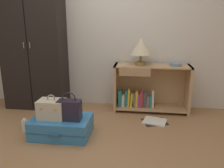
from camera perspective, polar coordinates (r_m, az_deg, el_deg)
The scene contains 11 objects.
ground_plane at distance 2.81m, azimuth -7.55°, elevation -15.05°, with size 9.00×9.00×0.00m, color #9E7047.
back_wall at distance 3.89m, azimuth -2.48°, elevation 13.70°, with size 6.40×0.10×2.60m, color beige.
wardrobe at distance 3.95m, azimuth -18.89°, elevation 9.47°, with size 0.98×0.47×2.12m.
bookshelf at distance 3.74m, azimuth 8.93°, elevation -1.16°, with size 1.19×0.40×0.75m.
table_lamp at distance 3.57m, azimuth 7.26°, elevation 9.10°, with size 0.34×0.34×0.42m.
bowl at distance 3.64m, azimuth 15.54°, elevation 4.72°, with size 0.19×0.19×0.04m, color slate.
suitcase_large at distance 3.04m, azimuth -12.38°, elevation -10.22°, with size 0.74×0.52×0.24m.
train_case at distance 2.96m, azimuth -14.74°, elevation -6.04°, with size 0.33×0.24×0.31m.
handbag at distance 2.87m, azimuth -10.53°, elevation -6.29°, with size 0.28×0.16×0.36m.
bottle at distance 3.30m, azimuth -20.91°, elevation -9.61°, with size 0.07×0.07×0.17m.
open_book_on_floor at distance 3.43m, azimuth 10.59°, elevation -9.12°, with size 0.41×0.37×0.02m.
Camera 1 is at (0.66, -2.33, 1.42)m, focal length 36.74 mm.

